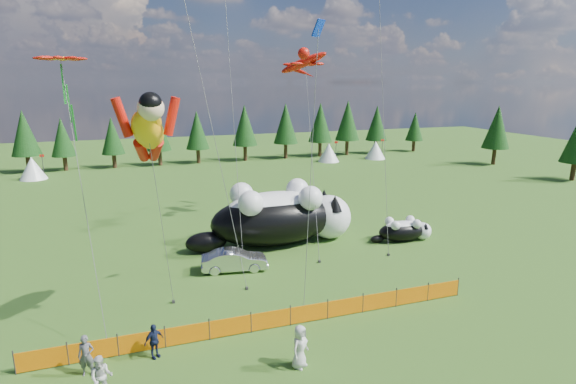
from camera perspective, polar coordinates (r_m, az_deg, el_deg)
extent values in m
plane|color=#15390A|center=(25.52, -4.15, -13.67)|extent=(160.00, 160.00, 0.00)
cylinder|color=#262626|center=(22.68, -31.43, -18.01)|extent=(0.06, 0.06, 1.10)
cylinder|color=#262626|center=(22.28, -26.17, -17.93)|extent=(0.06, 0.06, 1.10)
cylinder|color=#262626|center=(22.06, -20.78, -17.70)|extent=(0.06, 0.06, 1.10)
cylinder|color=#262626|center=(22.02, -15.34, -17.31)|extent=(0.06, 0.06, 1.10)
cylinder|color=#262626|center=(22.16, -9.96, -16.79)|extent=(0.06, 0.06, 1.10)
cylinder|color=#262626|center=(22.48, -4.72, -16.14)|extent=(0.06, 0.06, 1.10)
cylinder|color=#262626|center=(22.97, 0.30, -15.39)|extent=(0.06, 0.06, 1.10)
cylinder|color=#262626|center=(23.62, 5.05, -14.57)|extent=(0.06, 0.06, 1.10)
cylinder|color=#262626|center=(24.42, 9.48, -13.72)|extent=(0.06, 0.06, 1.10)
cylinder|color=#262626|center=(25.35, 13.57, -12.85)|extent=(0.06, 0.06, 1.10)
cylinder|color=#262626|center=(26.40, 17.33, -11.99)|extent=(0.06, 0.06, 1.10)
cylinder|color=#262626|center=(27.55, 20.77, -11.16)|extent=(0.06, 0.06, 1.10)
cube|color=orange|center=(22.48, -28.81, -18.10)|extent=(2.00, 0.04, 0.90)
cube|color=orange|center=(22.18, -23.48, -17.94)|extent=(2.00, 0.04, 0.90)
cube|color=orange|center=(22.05, -18.05, -17.64)|extent=(2.00, 0.04, 0.90)
cube|color=orange|center=(22.10, -12.63, -17.18)|extent=(2.00, 0.04, 0.90)
cube|color=orange|center=(22.33, -7.31, -16.59)|extent=(2.00, 0.04, 0.90)
cube|color=orange|center=(22.73, -2.17, -15.88)|extent=(2.00, 0.04, 0.90)
cube|color=orange|center=(23.30, 2.71, -15.10)|extent=(2.00, 0.04, 0.90)
cube|color=orange|center=(24.03, 7.30, -14.25)|extent=(2.00, 0.04, 0.90)
cube|color=orange|center=(24.89, 11.56, -13.39)|extent=(2.00, 0.04, 0.90)
cube|color=orange|center=(25.88, 15.49, -12.52)|extent=(2.00, 0.04, 0.90)
cube|color=orange|center=(26.98, 19.09, -11.67)|extent=(2.00, 0.04, 0.90)
ellipsoid|color=black|center=(33.16, -1.76, -3.53)|extent=(9.47, 4.45, 3.78)
ellipsoid|color=white|center=(32.89, -1.77, -1.96)|extent=(7.16, 3.18, 2.31)
sphere|color=white|center=(34.72, 5.22, -3.15)|extent=(3.36, 3.36, 3.36)
sphere|color=#D45275|center=(35.31, 7.34, -2.91)|extent=(0.47, 0.47, 0.47)
ellipsoid|color=black|center=(32.48, -10.33, -6.28)|extent=(2.95, 1.48, 1.47)
cone|color=black|center=(33.47, 5.98, -1.41)|extent=(1.18, 1.18, 1.18)
cone|color=black|center=(35.24, 4.60, -0.61)|extent=(1.18, 1.18, 1.18)
sphere|color=white|center=(34.65, 1.20, 0.29)|extent=(1.77, 1.77, 1.77)
sphere|color=white|center=(32.17, 2.87, -0.78)|extent=(1.77, 1.77, 1.77)
sphere|color=white|center=(33.42, -5.92, -0.28)|extent=(1.77, 1.77, 1.77)
sphere|color=white|center=(30.85, -4.76, -1.44)|extent=(1.77, 1.77, 1.77)
ellipsoid|color=black|center=(35.25, 14.27, -4.87)|extent=(3.87, 2.13, 1.48)
ellipsoid|color=white|center=(35.13, 14.30, -4.30)|extent=(2.92, 1.54, 0.90)
sphere|color=white|center=(36.06, 16.72, -4.75)|extent=(1.32, 1.32, 1.32)
sphere|color=#D45275|center=(36.33, 17.50, -4.67)|extent=(0.18, 0.18, 0.18)
ellipsoid|color=black|center=(34.58, 11.28, -5.86)|extent=(1.21, 0.70, 0.58)
cone|color=black|center=(35.57, 17.09, -4.14)|extent=(0.46, 0.46, 0.46)
cone|color=black|center=(36.23, 16.48, -3.77)|extent=(0.46, 0.46, 0.46)
sphere|color=white|center=(35.89, 15.25, -3.42)|extent=(0.69, 0.69, 0.69)
sphere|color=white|center=(34.99, 16.05, -3.92)|extent=(0.69, 0.69, 0.69)
sphere|color=white|center=(35.14, 12.74, -3.64)|extent=(0.69, 0.69, 0.69)
sphere|color=white|center=(34.23, 13.49, -4.15)|extent=(0.69, 0.69, 0.69)
imported|color=silver|center=(29.18, -6.82, -8.60)|extent=(4.36, 2.06, 1.38)
imported|color=#505054|center=(21.17, -24.25, -18.42)|extent=(0.70, 0.51, 1.77)
imported|color=beige|center=(19.70, -22.61, -20.88)|extent=(0.92, 0.62, 1.75)
imported|color=#151D3B|center=(21.38, -16.66, -17.68)|extent=(1.04, 0.88, 1.58)
imported|color=beige|center=(19.91, 1.51, -19.04)|extent=(1.11, 1.05, 1.91)
cylinder|color=#595959|center=(23.06, -15.70, -4.01)|extent=(0.03, 0.03, 9.84)
cube|color=#262626|center=(26.01, -14.34, -13.34)|extent=(0.15, 0.15, 0.16)
cylinder|color=#595959|center=(33.37, 2.89, 5.08)|extent=(0.03, 0.03, 16.39)
cube|color=#262626|center=(30.45, 3.99, -8.79)|extent=(0.15, 0.15, 0.16)
cylinder|color=#595959|center=(23.02, -24.55, -0.62)|extent=(0.03, 0.03, 14.30)
cube|color=#262626|center=(22.46, -21.75, -18.60)|extent=(0.15, 0.15, 0.16)
cube|color=#198A26|center=(25.68, -26.40, 9.96)|extent=(0.18, 0.18, 3.91)
cylinder|color=#595959|center=(25.92, -9.59, 7.93)|extent=(0.03, 0.03, 18.69)
cube|color=#262626|center=(26.82, -5.26, -12.07)|extent=(0.15, 0.15, 0.16)
cylinder|color=#595959|center=(33.25, 11.89, 13.23)|extent=(0.03, 0.03, 23.84)
cube|color=#262626|center=(32.27, 12.62, -7.78)|extent=(0.15, 0.15, 0.16)
cylinder|color=#595959|center=(22.48, 2.90, 2.07)|extent=(0.03, 0.03, 14.14)
cube|color=#262626|center=(24.44, 1.99, -14.75)|extent=(0.15, 0.15, 0.16)
cylinder|color=#595959|center=(30.82, -7.08, 11.26)|extent=(0.03, 0.03, 21.57)
cube|color=#262626|center=(29.99, -5.67, -9.19)|extent=(0.15, 0.15, 0.16)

